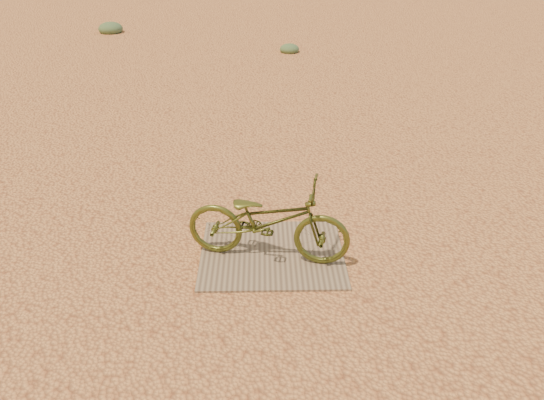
{
  "coord_description": "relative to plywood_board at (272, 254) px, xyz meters",
  "views": [
    {
      "loc": [
        0.07,
        -3.86,
        2.92
      ],
      "look_at": [
        0.15,
        0.37,
        0.6
      ],
      "focal_mm": 35.0,
      "sensor_mm": 36.0,
      "label": 1
    }
  ],
  "objects": [
    {
      "name": "kale_c",
      "position": [
        -4.17,
        10.68,
        -0.01
      ],
      "size": [
        0.65,
        0.65,
        0.36
      ],
      "primitive_type": "ellipsoid",
      "color": "#5F764E",
      "rests_on": "ground"
    },
    {
      "name": "bicycle",
      "position": [
        -0.04,
        -0.06,
        0.41
      ],
      "size": [
        1.6,
        0.82,
        0.8
      ],
      "primitive_type": "imported",
      "rotation": [
        0.0,
        0.0,
        1.37
      ],
      "color": "#484E1B",
      "rests_on": "plywood_board"
    },
    {
      "name": "ground",
      "position": [
        -0.15,
        -0.37,
        -0.01
      ],
      "size": [
        120.0,
        120.0,
        0.0
      ],
      "primitive_type": "plane",
      "color": "tan",
      "rests_on": "ground"
    },
    {
      "name": "kale_b",
      "position": [
        0.57,
        8.31,
        -0.01
      ],
      "size": [
        0.45,
        0.45,
        0.25
      ],
      "primitive_type": "ellipsoid",
      "color": "#5F764E",
      "rests_on": "ground"
    },
    {
      "name": "plywood_board",
      "position": [
        0.0,
        0.0,
        0.0
      ],
      "size": [
        1.37,
        1.16,
        0.02
      ],
      "primitive_type": "cube",
      "color": "#86715A",
      "rests_on": "ground"
    }
  ]
}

